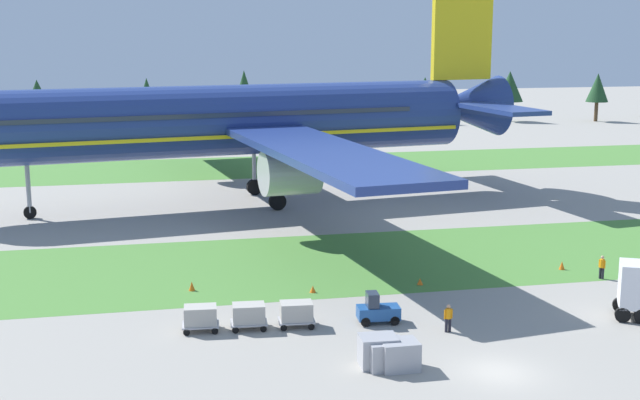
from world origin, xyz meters
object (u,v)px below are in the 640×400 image
Objects in this scene: uld_container_2 at (399,355)px; airliner at (240,120)px; taxiway_marker_1 at (192,286)px; baggage_tug at (377,310)px; taxiway_marker_2 at (313,289)px; cargo_dolly_lead at (296,312)px; taxiway_marker_3 at (562,265)px; uld_container_0 at (386,354)px; taxiway_marker_0 at (420,281)px; cargo_dolly_second at (249,314)px; ground_crew_marshaller at (448,317)px; uld_container_1 at (378,351)px; ground_crew_loader at (602,266)px; cargo_dolly_third at (200,316)px.

airliner is at bearing 93.77° from uld_container_2.
airliner is at bearing 76.57° from taxiway_marker_1.
taxiway_marker_2 is at bearing -154.74° from baggage_tug.
uld_container_2 is 19.19m from taxiway_marker_1.
cargo_dolly_lead is 3.70× the size of taxiway_marker_3.
taxiway_marker_0 is at bearing 64.93° from uld_container_0.
taxiway_marker_1 is at bearing 121.33° from uld_container_2.
uld_container_0 is (6.43, -7.61, -0.16)m from cargo_dolly_second.
ground_crew_marshaller reaches higher than cargo_dolly_lead.
uld_container_2 reaches higher than taxiway_marker_2.
baggage_tug is at bearing 90.00° from cargo_dolly_lead.
cargo_dolly_lead is 2.90m from cargo_dolly_second.
uld_container_1 is at bearing -86.39° from taxiway_marker_2.
taxiway_marker_1 is (-29.33, 3.27, -0.62)m from ground_crew_loader.
ground_crew_marshaller is at bearing 76.57° from cargo_dolly_lead.
cargo_dolly_third is at bearing 162.17° from ground_crew_marshaller.
taxiway_marker_2 is (-0.86, 13.59, -0.60)m from uld_container_1.
uld_container_2 reaches higher than taxiway_marker_3.
taxiway_marker_0 is (1.43, 9.60, -0.71)m from ground_crew_marshaller.
taxiway_marker_3 is at bearing -152.98° from airliner.
cargo_dolly_third is 3.70× the size of taxiway_marker_3.
baggage_tug is at bearing 74.81° from uld_container_1.
uld_container_2 reaches higher than cargo_dolly_third.
ground_crew_loader is 29.52m from taxiway_marker_1.
cargo_dolly_second is 1.33× the size of ground_crew_loader.
cargo_dolly_second is 8.27m from taxiway_marker_2.
baggage_tug is at bearing -40.09° from taxiway_marker_1.
ground_crew_loader is (26.43, 5.22, 0.03)m from cargo_dolly_second.
cargo_dolly_second is 2.90m from cargo_dolly_third.
cargo_dolly_lead is at bearing -90.00° from baggage_tug.
airliner reaches higher than taxiway_marker_1.
taxiway_marker_2 is at bearing 93.61° from uld_container_1.
uld_container_2 is 4.24× the size of taxiway_marker_2.
airliner reaches higher than taxiway_marker_3.
cargo_dolly_lead is at bearing 78.27° from ground_crew_loader.
ground_crew_marshaller is 6.96m from uld_container_1.
baggage_tug is at bearing 82.69° from ground_crew_loader.
uld_container_1 is (-0.33, 0.38, 0.08)m from uld_container_0.
cargo_dolly_second is 1.15× the size of uld_container_2.
cargo_dolly_second is (-2.89, 0.22, 0.00)m from cargo_dolly_lead.
taxiway_marker_0 is at bearing 76.23° from ground_crew_marshaller.
baggage_tug is 1.35× the size of uld_container_1.
cargo_dolly_lead reaches higher than taxiway_marker_3.
cargo_dolly_lead is 1.33× the size of ground_crew_loader.
taxiway_marker_1 is 8.42m from taxiway_marker_2.
ground_crew_marshaller is 6.94m from uld_container_0.
taxiway_marker_1 is at bearing 179.19° from taxiway_marker_3.
taxiway_marker_2 is (2.35, 6.57, -0.68)m from cargo_dolly_lead.
cargo_dolly_third reaches higher than taxiway_marker_3.
cargo_dolly_second is 1.00× the size of cargo_dolly_third.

